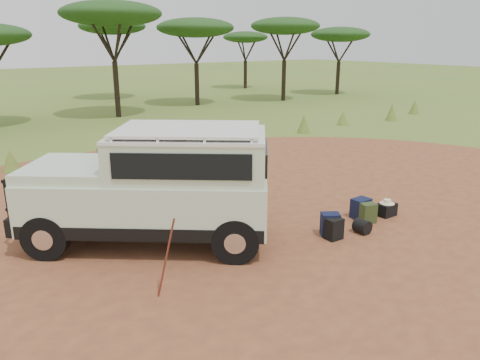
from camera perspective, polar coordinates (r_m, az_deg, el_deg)
ground at (r=9.54m, az=3.24°, el=-8.21°), size 140.00×140.00×0.00m
dirt_clearing at (r=9.54m, az=3.24°, el=-8.19°), size 23.00×23.00×0.01m
grass_fringe at (r=16.75m, az=-15.40°, el=3.63°), size 36.60×1.60×0.90m
acacia_treeline at (r=27.25m, az=-23.63°, el=17.17°), size 46.70×13.20×6.26m
safari_vehicle at (r=9.51m, az=-10.18°, el=-1.06°), size 5.04×4.54×2.40m
walking_staff at (r=7.65m, az=-9.00°, el=-9.42°), size 0.32×0.18×1.35m
backpack_black at (r=10.00m, az=11.42°, el=-5.89°), size 0.34×0.26×0.46m
backpack_navy at (r=10.17m, az=10.93°, el=-5.35°), size 0.47×0.44×0.50m
backpack_olive at (r=11.07m, az=15.35°, el=-3.93°), size 0.39×0.33×0.46m
duffel_navy at (r=11.32m, az=14.50°, el=-3.36°), size 0.43×0.32×0.47m
hard_case at (r=11.64m, az=17.43°, el=-3.47°), size 0.44×0.31×0.31m
stuff_sack at (r=10.48m, az=14.67°, el=-5.49°), size 0.32×0.32×0.31m
safari_hat at (r=11.58m, az=17.51°, el=-2.58°), size 0.34×0.34×0.10m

